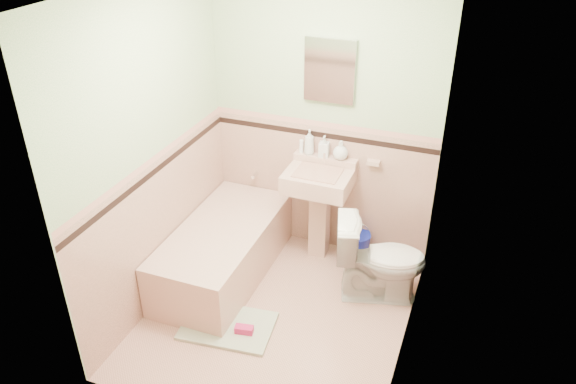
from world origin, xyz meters
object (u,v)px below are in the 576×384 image
(sink, at_px, (318,216))
(soap_bottle_left, at_px, (309,142))
(bathtub, at_px, (223,252))
(medicine_cabinet, at_px, (330,71))
(toilet, at_px, (380,259))
(soap_bottle_mid, at_px, (324,146))
(bucket, at_px, (357,245))
(soap_bottle_right, at_px, (341,150))
(shoe, at_px, (244,329))

(sink, relative_size, soap_bottle_left, 3.89)
(bathtub, bearing_deg, sink, 37.93)
(medicine_cabinet, relative_size, toilet, 0.72)
(toilet, bearing_deg, sink, 46.79)
(soap_bottle_mid, height_order, bucket, soap_bottle_mid)
(soap_bottle_left, xyz_separation_m, soap_bottle_right, (0.28, 0.00, -0.03))
(sink, distance_m, soap_bottle_right, 0.63)
(soap_bottle_left, bearing_deg, toilet, -32.92)
(sink, height_order, medicine_cabinet, medicine_cabinet)
(medicine_cabinet, bearing_deg, bucket, -12.83)
(soap_bottle_mid, distance_m, bucket, 0.99)
(toilet, height_order, bucket, toilet)
(soap_bottle_left, xyz_separation_m, soap_bottle_mid, (0.14, 0.00, -0.02))
(sink, height_order, bucket, sink)
(medicine_cabinet, distance_m, soap_bottle_right, 0.69)
(bucket, bearing_deg, sink, -159.32)
(soap_bottle_left, height_order, toilet, soap_bottle_left)
(soap_bottle_right, xyz_separation_m, bucket, (0.21, -0.05, -0.91))
(soap_bottle_left, xyz_separation_m, shoe, (-0.05, -1.35, -1.00))
(medicine_cabinet, bearing_deg, soap_bottle_mid, -118.76)
(soap_bottle_left, height_order, shoe, soap_bottle_left)
(medicine_cabinet, distance_m, toilet, 1.58)
(bucket, bearing_deg, soap_bottle_right, 167.15)
(medicine_cabinet, distance_m, shoe, 2.15)
(soap_bottle_mid, xyz_separation_m, soap_bottle_right, (0.15, 0.00, -0.01))
(sink, distance_m, bucket, 0.49)
(soap_bottle_left, height_order, soap_bottle_mid, soap_bottle_left)
(soap_bottle_mid, height_order, shoe, soap_bottle_mid)
(soap_bottle_mid, xyz_separation_m, toilet, (0.67, -0.52, -0.67))
(bucket, bearing_deg, toilet, -57.27)
(medicine_cabinet, xyz_separation_m, soap_bottle_left, (-0.15, -0.03, -0.64))
(bathtub, height_order, soap_bottle_left, soap_bottle_left)
(soap_bottle_mid, height_order, soap_bottle_right, soap_bottle_mid)
(soap_bottle_mid, relative_size, soap_bottle_right, 1.14)
(bathtub, distance_m, toilet, 1.35)
(bucket, height_order, shoe, bucket)
(medicine_cabinet, relative_size, bucket, 2.19)
(soap_bottle_left, height_order, soap_bottle_right, soap_bottle_left)
(medicine_cabinet, height_order, soap_bottle_right, medicine_cabinet)
(bathtub, xyz_separation_m, sink, (0.68, 0.53, 0.22))
(soap_bottle_right, relative_size, bucket, 0.69)
(soap_bottle_left, xyz_separation_m, toilet, (0.80, -0.52, -0.69))
(toilet, xyz_separation_m, shoe, (-0.85, -0.83, -0.31))
(bucket, distance_m, shoe, 1.41)
(bathtub, bearing_deg, toilet, 8.22)
(soap_bottle_right, bearing_deg, soap_bottle_mid, 180.00)
(sink, height_order, soap_bottle_mid, soap_bottle_mid)
(bathtub, bearing_deg, shoe, -52.88)
(soap_bottle_right, distance_m, toilet, 0.98)
(soap_bottle_mid, xyz_separation_m, bucket, (0.36, -0.05, -0.92))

